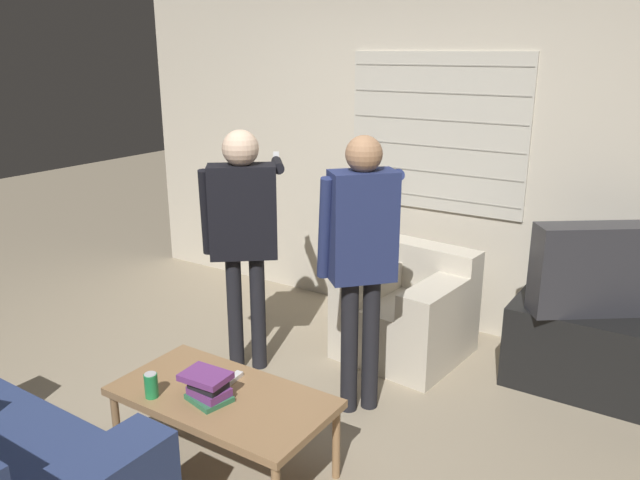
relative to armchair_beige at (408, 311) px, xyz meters
The scene contains 11 objects.
ground_plane 1.47m from the armchair_beige, 103.45° to the right, with size 16.00×16.00×0.00m, color gray.
wall_back 1.20m from the armchair_beige, 117.45° to the left, with size 5.20×0.08×2.55m.
armchair_beige is the anchor object (origin of this frame).
coffee_table 1.70m from the armchair_beige, 97.59° to the right, with size 1.10×0.58×0.43m.
tv_stand 1.21m from the armchair_beige, ahead, with size 1.02×0.53×0.53m.
tv 1.30m from the armchair_beige, ahead, with size 0.82×0.68×0.55m.
person_left_standing 1.32m from the armchair_beige, 136.45° to the right, with size 0.51×0.82×1.60m.
person_right_standing 1.07m from the armchair_beige, 85.66° to the right, with size 0.48×0.74×1.63m.
book_stack 1.78m from the armchair_beige, 97.91° to the right, with size 0.25×0.20×0.14m.
soda_can 1.96m from the armchair_beige, 104.70° to the right, with size 0.07×0.07×0.13m.
spare_remote 1.58m from the armchair_beige, 99.60° to the right, with size 0.05×0.13×0.02m.
Camera 1 is at (1.99, -2.30, 2.06)m, focal length 35.00 mm.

